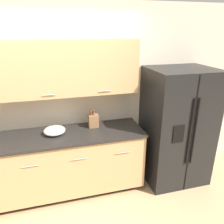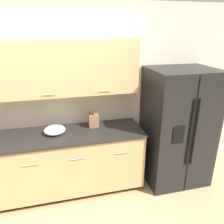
{
  "view_description": "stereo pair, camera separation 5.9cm",
  "coord_description": "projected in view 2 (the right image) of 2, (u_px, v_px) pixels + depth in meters",
  "views": [
    {
      "loc": [
        0.03,
        -1.69,
        2.25
      ],
      "look_at": [
        0.76,
        1.01,
        1.18
      ],
      "focal_mm": 35.0,
      "sensor_mm": 36.0,
      "label": 1
    },
    {
      "loc": [
        0.09,
        -1.71,
        2.25
      ],
      "look_at": [
        0.76,
        1.01,
        1.18
      ],
      "focal_mm": 35.0,
      "sensor_mm": 36.0,
      "label": 2
    }
  ],
  "objects": [
    {
      "name": "refrigerator",
      "position": [
        177.0,
        127.0,
        3.26
      ],
      "size": [
        0.92,
        0.79,
        1.74
      ],
      "color": "black",
      "rests_on": "ground_plane"
    },
    {
      "name": "knife_block",
      "position": [
        94.0,
        120.0,
        3.11
      ],
      "size": [
        0.14,
        0.11,
        0.27
      ],
      "color": "olive",
      "rests_on": "counter_unit"
    },
    {
      "name": "mixing_bowl",
      "position": [
        55.0,
        130.0,
        2.92
      ],
      "size": [
        0.29,
        0.29,
        0.1
      ],
      "color": "white",
      "rests_on": "counter_unit"
    },
    {
      "name": "wall_back",
      "position": [
        52.0,
        92.0,
        2.99
      ],
      "size": [
        10.0,
        0.39,
        2.6
      ],
      "color": "beige",
      "rests_on": "ground_plane"
    },
    {
      "name": "counter_unit",
      "position": [
        56.0,
        164.0,
        3.07
      ],
      "size": [
        2.43,
        0.64,
        0.93
      ],
      "color": "black",
      "rests_on": "ground_plane"
    }
  ]
}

